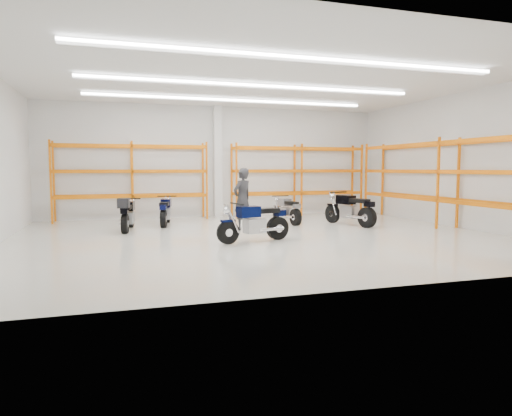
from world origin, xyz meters
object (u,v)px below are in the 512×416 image
object	(u,v)px
motorcycle_back_a	(127,215)
standing_man	(242,199)
motorcycle_back_b	(165,212)
structural_column	(218,162)
motorcycle_main	(257,223)
motorcycle_back_d	(351,210)
motorcycle_back_c	(287,211)

from	to	relation	value
motorcycle_back_a	standing_man	world-z (taller)	standing_man
motorcycle_back_b	structural_column	size ratio (longest dim) A/B	0.45
motorcycle_main	motorcycle_back_d	bearing A→B (deg)	29.37
motorcycle_back_b	motorcycle_back_c	size ratio (longest dim) A/B	1.01
motorcycle_back_b	motorcycle_back_c	distance (m)	4.30
motorcycle_back_d	motorcycle_back_a	bearing A→B (deg)	173.69
motorcycle_back_d	standing_man	bearing A→B (deg)	178.51
motorcycle_back_d	structural_column	xyz separation A→B (m)	(-3.79, 4.27, 1.71)
motorcycle_back_a	motorcycle_back_c	xyz separation A→B (m)	(5.53, 0.32, -0.06)
motorcycle_back_a	structural_column	size ratio (longest dim) A/B	0.47
motorcycle_main	standing_man	xyz separation A→B (m)	(0.26, 2.44, 0.50)
motorcycle_back_d	structural_column	bearing A→B (deg)	131.63
motorcycle_main	standing_man	world-z (taller)	standing_man
motorcycle_back_a	motorcycle_back_d	bearing A→B (deg)	-6.31
motorcycle_main	standing_man	size ratio (longest dim) A/B	1.08
motorcycle_back_a	motorcycle_back_b	size ratio (longest dim) A/B	1.05
motorcycle_back_a	standing_man	bearing A→B (deg)	-11.46
motorcycle_back_b	structural_column	world-z (taller)	structural_column
motorcycle_main	motorcycle_back_c	distance (m)	4.13
motorcycle_back_a	motorcycle_back_b	bearing A→B (deg)	40.39
motorcycle_back_b	motorcycle_back_d	distance (m)	6.46
motorcycle_main	standing_man	distance (m)	2.50
motorcycle_main	motorcycle_back_a	bearing A→B (deg)	136.36
motorcycle_back_b	structural_column	xyz separation A→B (m)	(2.37, 2.33, 1.78)
motorcycle_back_b	motorcycle_back_c	xyz separation A→B (m)	(4.23, -0.78, -0.01)
motorcycle_main	structural_column	distance (m)	6.84
motorcycle_back_c	motorcycle_back_d	distance (m)	2.25
motorcycle_main	structural_column	size ratio (longest dim) A/B	0.48
standing_man	structural_column	bearing A→B (deg)	-122.70
motorcycle_main	motorcycle_back_b	size ratio (longest dim) A/B	1.07
standing_man	structural_column	world-z (taller)	structural_column
motorcycle_back_a	motorcycle_back_d	world-z (taller)	motorcycle_back_d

